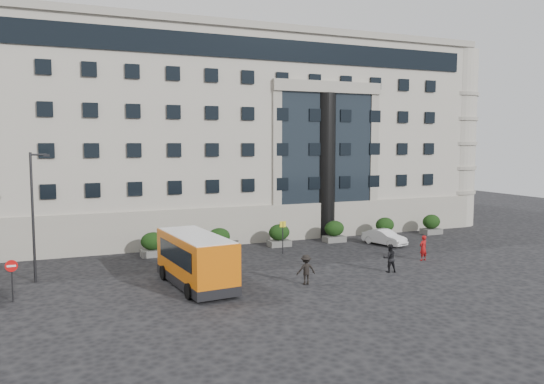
{
  "coord_description": "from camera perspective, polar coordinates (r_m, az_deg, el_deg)",
  "views": [
    {
      "loc": [
        -10.7,
        -32.12,
        8.55
      ],
      "look_at": [
        3.91,
        3.33,
        5.0
      ],
      "focal_mm": 35.0,
      "sensor_mm": 36.0,
      "label": 1
    }
  ],
  "objects": [
    {
      "name": "pedestrian_b",
      "position": [
        36.26,
        12.53,
        -6.96
      ],
      "size": [
        1.05,
        0.91,
        1.87
      ],
      "primitive_type": "imported",
      "rotation": [
        0.0,
        0.0,
        2.9
      ],
      "color": "black",
      "rests_on": "ground"
    },
    {
      "name": "pedestrian_c",
      "position": [
        32.46,
        3.68,
        -8.33
      ],
      "size": [
        1.23,
        0.76,
        1.83
      ],
      "primitive_type": "imported",
      "rotation": [
        0.0,
        0.0,
        3.07
      ],
      "color": "black",
      "rests_on": "ground"
    },
    {
      "name": "street_lamp",
      "position": [
        35.39,
        -24.25,
        -1.97
      ],
      "size": [
        1.16,
        0.18,
        8.0
      ],
      "color": "#262628",
      "rests_on": "ground"
    },
    {
      "name": "ground",
      "position": [
        34.92,
        -3.9,
        -8.9
      ],
      "size": [
        120.0,
        120.0,
        0.0
      ],
      "primitive_type": "plane",
      "color": "black",
      "rests_on": "ground"
    },
    {
      "name": "white_taxi",
      "position": [
        45.69,
        11.99,
        -4.79
      ],
      "size": [
        2.43,
        4.16,
        1.3
      ],
      "primitive_type": "imported",
      "rotation": [
        0.0,
        0.0,
        0.29
      ],
      "color": "silver",
      "rests_on": "ground"
    },
    {
      "name": "hedge_d",
      "position": [
        46.36,
        6.72,
        -4.21
      ],
      "size": [
        1.8,
        1.26,
        1.84
      ],
      "color": "#585856",
      "rests_on": "ground"
    },
    {
      "name": "entrance_column",
      "position": [
        48.16,
        5.76,
        2.82
      ],
      "size": [
        1.8,
        1.8,
        13.0
      ],
      "primitive_type": "cylinder",
      "color": "black",
      "rests_on": "ground"
    },
    {
      "name": "bus_stop_sign",
      "position": [
        41.07,
        1.17,
        -4.27
      ],
      "size": [
        0.5,
        0.08,
        2.52
      ],
      "color": "#262628",
      "rests_on": "ground"
    },
    {
      "name": "hedge_c",
      "position": [
        44.09,
        0.78,
        -4.66
      ],
      "size": [
        1.8,
        1.26,
        1.84
      ],
      "color": "#585856",
      "rests_on": "ground"
    },
    {
      "name": "hedge_e",
      "position": [
        49.07,
        12.04,
        -3.76
      ],
      "size": [
        1.8,
        1.26,
        1.84
      ],
      "color": "#585856",
      "rests_on": "ground"
    },
    {
      "name": "hedge_a",
      "position": [
        41.19,
        -12.7,
        -5.5
      ],
      "size": [
        1.8,
        1.26,
        1.84
      ],
      "color": "#585856",
      "rests_on": "ground"
    },
    {
      "name": "hedge_b",
      "position": [
        42.35,
        -5.72,
        -5.1
      ],
      "size": [
        1.8,
        1.26,
        1.84
      ],
      "color": "#585856",
      "rests_on": "ground"
    },
    {
      "name": "civic_building",
      "position": [
        56.64,
        -5.27,
        5.72
      ],
      "size": [
        44.0,
        24.0,
        18.0
      ],
      "primitive_type": "cube",
      "color": "#A59E92",
      "rests_on": "ground"
    },
    {
      "name": "minibus",
      "position": [
        32.17,
        -8.21,
        -7.03
      ],
      "size": [
        3.38,
        7.69,
        3.12
      ],
      "rotation": [
        0.0,
        0.0,
        0.1
      ],
      "color": "#C75A09",
      "rests_on": "ground"
    },
    {
      "name": "no_entry_sign",
      "position": [
        31.92,
        -26.21,
        -7.75
      ],
      "size": [
        0.64,
        0.16,
        2.32
      ],
      "color": "#262628",
      "rests_on": "ground"
    },
    {
      "name": "pedestrian_a",
      "position": [
        40.35,
        15.95,
        -5.81
      ],
      "size": [
        0.74,
        0.56,
        1.85
      ],
      "primitive_type": "imported",
      "rotation": [
        0.0,
        0.0,
        3.32
      ],
      "color": "maroon",
      "rests_on": "ground"
    },
    {
      "name": "hedge_f",
      "position": [
        52.17,
        16.77,
        -3.34
      ],
      "size": [
        1.8,
        1.26,
        1.84
      ],
      "color": "#585856",
      "rests_on": "ground"
    }
  ]
}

